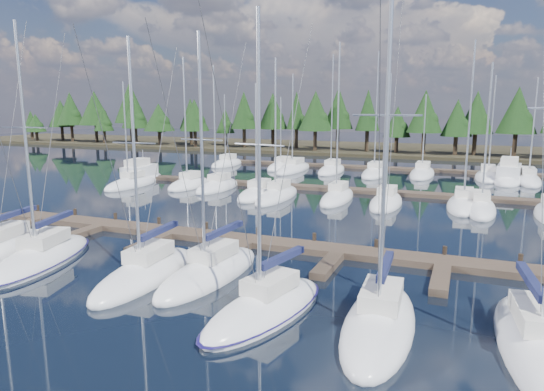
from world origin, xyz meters
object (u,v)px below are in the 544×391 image
at_px(front_sailboat_1, 42,258).
at_px(motor_yacht_left, 140,177).
at_px(front_sailboat_4, 265,308).
at_px(front_sailboat_6, 536,346).
at_px(motor_yacht_right, 508,177).
at_px(front_sailboat_0, 3,249).
at_px(front_sailboat_3, 210,272).
at_px(front_sailboat_5, 379,323).
at_px(front_sailboat_2, 146,273).
at_px(main_dock, 248,243).

xyz_separation_m(front_sailboat_1, motor_yacht_left, (-14.03, 27.80, 0.22)).
height_order(front_sailboat_1, front_sailboat_4, front_sailboat_1).
height_order(front_sailboat_6, motor_yacht_right, front_sailboat_6).
xyz_separation_m(front_sailboat_0, motor_yacht_right, (31.07, 43.66, 0.23)).
bearing_deg(front_sailboat_4, front_sailboat_6, 3.24).
bearing_deg(front_sailboat_4, front_sailboat_1, 173.31).
distance_m(front_sailboat_0, front_sailboat_3, 14.05).
distance_m(front_sailboat_0, motor_yacht_right, 53.59).
relative_size(front_sailboat_5, motor_yacht_right, 1.55).
xyz_separation_m(front_sailboat_0, front_sailboat_4, (18.55, -2.16, -0.02)).
xyz_separation_m(front_sailboat_0, front_sailboat_6, (29.11, -1.56, -0.00)).
relative_size(front_sailboat_0, front_sailboat_3, 1.14).
xyz_separation_m(front_sailboat_4, front_sailboat_5, (4.87, 0.40, 0.02)).
bearing_deg(front_sailboat_1, motor_yacht_right, 58.10).
height_order(front_sailboat_3, motor_yacht_left, front_sailboat_3).
bearing_deg(front_sailboat_1, front_sailboat_5, -3.90).
height_order(front_sailboat_5, motor_yacht_right, front_sailboat_5).
xyz_separation_m(front_sailboat_1, front_sailboat_4, (14.90, -1.75, 0.01)).
bearing_deg(motor_yacht_left, front_sailboat_0, -69.24).
height_order(front_sailboat_1, front_sailboat_2, front_sailboat_1).
bearing_deg(front_sailboat_1, front_sailboat_0, 173.59).
distance_m(front_sailboat_3, motor_yacht_right, 45.90).
distance_m(front_sailboat_2, front_sailboat_4, 7.83).
distance_m(main_dock, motor_yacht_left, 31.33).
bearing_deg(front_sailboat_1, front_sailboat_3, 8.01).
bearing_deg(main_dock, motor_yacht_right, 64.29).
distance_m(front_sailboat_0, motor_yacht_left, 29.29).
bearing_deg(front_sailboat_6, front_sailboat_2, 176.26).
relative_size(front_sailboat_0, motor_yacht_left, 1.62).
bearing_deg(front_sailboat_3, front_sailboat_5, -16.60).
bearing_deg(front_sailboat_3, motor_yacht_right, 68.17).
distance_m(main_dock, motor_yacht_right, 40.63).
bearing_deg(main_dock, motor_yacht_left, 139.52).
xyz_separation_m(front_sailboat_2, front_sailboat_5, (12.49, -1.39, 0.02)).
xyz_separation_m(front_sailboat_1, front_sailboat_2, (7.29, 0.04, 0.01)).
xyz_separation_m(front_sailboat_3, front_sailboat_6, (15.10, -2.61, 0.02)).
xyz_separation_m(front_sailboat_2, front_sailboat_4, (7.62, -1.78, 0.00)).
bearing_deg(front_sailboat_3, main_dock, 95.33).
xyz_separation_m(main_dock, front_sailboat_5, (9.98, -8.81, 0.10)).
bearing_deg(front_sailboat_2, front_sailboat_5, -6.33).
bearing_deg(front_sailboat_5, front_sailboat_4, -175.33).
bearing_deg(front_sailboat_0, front_sailboat_2, -1.96).
height_order(front_sailboat_0, front_sailboat_5, front_sailboat_5).
bearing_deg(motor_yacht_left, front_sailboat_2, -52.48).
xyz_separation_m(front_sailboat_4, front_sailboat_6, (10.56, 0.60, 0.02)).
relative_size(front_sailboat_3, front_sailboat_4, 0.98).
height_order(motor_yacht_left, motor_yacht_right, motor_yacht_right).
relative_size(front_sailboat_3, motor_yacht_right, 1.32).
xyz_separation_m(main_dock, front_sailboat_3, (0.56, -6.00, 0.08)).
distance_m(front_sailboat_2, front_sailboat_5, 12.57).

